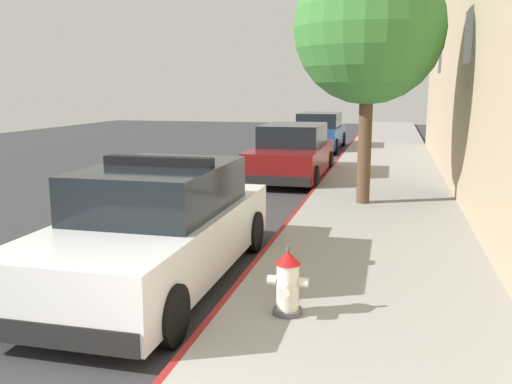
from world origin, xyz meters
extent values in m
cube|color=#353538|center=(-4.41, 10.00, -0.10)|extent=(32.41, 60.00, 0.20)
cube|color=gray|center=(1.59, 10.00, 0.08)|extent=(3.17, 60.00, 0.16)
cube|color=maroon|center=(-0.04, 10.00, 0.08)|extent=(0.08, 60.00, 0.16)
cube|color=black|center=(3.20, 9.98, 3.61)|extent=(0.06, 1.30, 1.10)
cube|color=black|center=(3.20, 17.17, 3.61)|extent=(0.06, 1.30, 1.10)
cube|color=white|center=(-1.19, 4.17, 0.58)|extent=(1.84, 4.80, 0.76)
cube|color=black|center=(-1.19, 4.32, 1.26)|extent=(1.64, 2.50, 0.60)
cube|color=black|center=(-1.19, 1.83, 0.32)|extent=(1.76, 0.16, 0.24)
cube|color=black|center=(-1.19, 6.51, 0.32)|extent=(1.76, 0.16, 0.24)
cylinder|color=black|center=(-2.05, 5.87, 0.32)|extent=(0.22, 0.64, 0.64)
cylinder|color=black|center=(-0.33, 5.87, 0.32)|extent=(0.22, 0.64, 0.64)
cylinder|color=black|center=(-2.05, 2.47, 0.32)|extent=(0.22, 0.64, 0.64)
cylinder|color=black|center=(-0.33, 2.47, 0.32)|extent=(0.22, 0.64, 0.64)
cube|color=black|center=(-1.19, 4.27, 1.62)|extent=(1.48, 0.20, 0.12)
cube|color=red|center=(-1.54, 4.27, 1.62)|extent=(0.44, 0.18, 0.11)
cube|color=#1E33E0|center=(-0.84, 4.27, 1.62)|extent=(0.44, 0.18, 0.11)
cube|color=maroon|center=(-1.00, 13.18, 0.58)|extent=(1.84, 4.80, 0.76)
cube|color=black|center=(-1.00, 13.33, 1.26)|extent=(1.64, 2.50, 0.60)
cube|color=black|center=(-1.00, 10.84, 0.32)|extent=(1.76, 0.16, 0.24)
cube|color=black|center=(-1.00, 15.52, 0.32)|extent=(1.76, 0.16, 0.24)
cylinder|color=black|center=(-1.86, 14.88, 0.32)|extent=(0.22, 0.64, 0.64)
cylinder|color=black|center=(-0.14, 14.88, 0.32)|extent=(0.22, 0.64, 0.64)
cylinder|color=black|center=(-1.86, 11.48, 0.32)|extent=(0.22, 0.64, 0.64)
cylinder|color=black|center=(-0.14, 11.48, 0.32)|extent=(0.22, 0.64, 0.64)
cube|color=navy|center=(-1.29, 21.17, 0.58)|extent=(1.84, 4.80, 0.76)
cube|color=black|center=(-1.29, 21.32, 1.26)|extent=(1.64, 2.50, 0.60)
cube|color=black|center=(-1.29, 18.83, 0.32)|extent=(1.76, 0.16, 0.24)
cube|color=black|center=(-1.29, 23.51, 0.32)|extent=(1.76, 0.16, 0.24)
cylinder|color=black|center=(-2.15, 22.87, 0.32)|extent=(0.22, 0.64, 0.64)
cylinder|color=black|center=(-0.43, 22.87, 0.32)|extent=(0.22, 0.64, 0.64)
cylinder|color=black|center=(-2.15, 19.47, 0.32)|extent=(0.22, 0.64, 0.64)
cylinder|color=black|center=(-0.43, 19.47, 0.32)|extent=(0.22, 0.64, 0.64)
cylinder|color=#4C4C51|center=(0.74, 3.17, 0.19)|extent=(0.32, 0.32, 0.06)
cylinder|color=silver|center=(0.74, 3.17, 0.47)|extent=(0.24, 0.24, 0.50)
cone|color=red|center=(0.74, 3.17, 0.79)|extent=(0.28, 0.28, 0.14)
cylinder|color=#4C4C51|center=(0.74, 3.17, 0.89)|extent=(0.05, 0.05, 0.06)
cylinder|color=silver|center=(0.57, 3.17, 0.53)|extent=(0.10, 0.10, 0.10)
cylinder|color=silver|center=(0.91, 3.17, 0.53)|extent=(0.10, 0.10, 0.10)
cylinder|color=silver|center=(0.74, 2.99, 0.48)|extent=(0.13, 0.12, 0.13)
cylinder|color=brown|center=(1.20, 9.42, 1.42)|extent=(0.28, 0.28, 2.53)
sphere|color=#387A33|center=(1.20, 9.42, 3.76)|extent=(3.05, 3.05, 3.05)
camera|label=1|loc=(1.76, -2.37, 2.54)|focal=38.80mm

